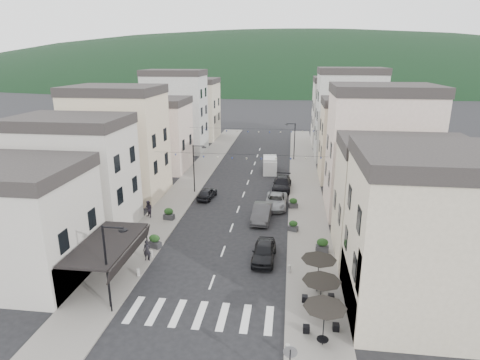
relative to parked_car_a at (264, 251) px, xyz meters
The scene contains 30 objects.
ground 10.58m from the parked_car_a, 110.00° to the right, with size 700.00×700.00×0.00m, color black.
sidewalk_left 24.73m from the parked_car_a, 116.71° to the left, with size 4.00×76.00×0.12m, color slate.
sidewalk_right 22.43m from the parked_car_a, 80.01° to the left, with size 4.00×76.00×0.12m, color slate.
hill_backdrop 290.11m from the parked_car_a, 90.71° to the left, with size 640.00×360.00×70.00m, color black.
boutique_building 19.99m from the parked_car_a, 165.57° to the right, with size 12.00×8.00×8.00m, color #B8B1A9.
bistro_building 13.10m from the parked_car_a, 28.52° to the right, with size 10.00×8.00×10.00m, color #B4A88F.
boutique_awning 12.15m from the parked_car_a, 155.63° to the right, with size 3.77×7.50×3.28m.
buildings_row_left 33.64m from the parked_car_a, 123.05° to the left, with size 10.20×54.16×14.00m.
buildings_row_right 29.34m from the parked_car_a, 67.79° to the left, with size 10.20×54.16×14.50m.
cafe_terrace 8.36m from the parked_car_a, 60.11° to the right, with size 2.50×8.10×2.53m.
streetlamp_left_near 12.66m from the parked_car_a, 139.99° to the right, with size 1.70×0.56×6.00m.
streetlamp_left_far 18.87m from the parked_car_a, 120.39° to the left, with size 1.70×0.56×6.00m.
streetlamp_right_far 34.28m from the parked_car_a, 86.29° to the left, with size 1.70×0.56×6.00m.
traffic_sign 13.64m from the parked_car_a, 80.73° to the right, with size 0.70×0.07×2.70m.
bollards 5.71m from the parked_car_a, 129.25° to the right, with size 11.66×10.26×0.60m.
bunting_near 13.52m from the parked_car_a, 106.63° to the left, with size 19.00×0.28×0.62m.
bunting_far 28.73m from the parked_car_a, 97.32° to the left, with size 19.00×0.28×0.62m.
parked_car_a is the anchor object (origin of this frame).
parked_car_b 8.42m from the parked_car_a, 95.52° to the left, with size 1.76×5.03×1.66m, color #333235.
parked_car_c 12.36m from the parked_car_a, 87.86° to the left, with size 2.39×5.19×1.44m, color gray.
parked_car_d 18.57m from the parked_car_a, 86.94° to the left, with size 2.20×5.42×1.57m, color black.
parked_car_e 16.11m from the parked_car_a, 118.67° to the left, with size 1.57×3.90×1.33m, color black.
delivery_van 26.54m from the parked_car_a, 92.15° to the left, with size 2.22×4.96×2.32m.
pedestrian_a 9.56m from the parked_car_a, behind, with size 0.63×0.42×1.74m, color black.
pedestrian_b 14.50m from the parked_car_a, 149.40° to the left, with size 0.87×0.68×1.79m, color #241F29.
planter_la 9.64m from the parked_car_a, behind, with size 1.23×0.95×1.22m.
planter_lb 12.51m from the parked_car_a, 145.13° to the left, with size 1.18×0.78×1.22m.
planter_ra 5.19m from the parked_car_a, 20.88° to the left, with size 1.15×0.69×1.24m.
planter_rb 6.35m from the parked_car_a, 67.87° to the left, with size 1.06×0.82×1.05m.
planter_rc 12.32m from the parked_car_a, 78.81° to the left, with size 1.09×0.75×1.11m.
Camera 1 is at (5.41, -19.85, 16.13)m, focal length 30.00 mm.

